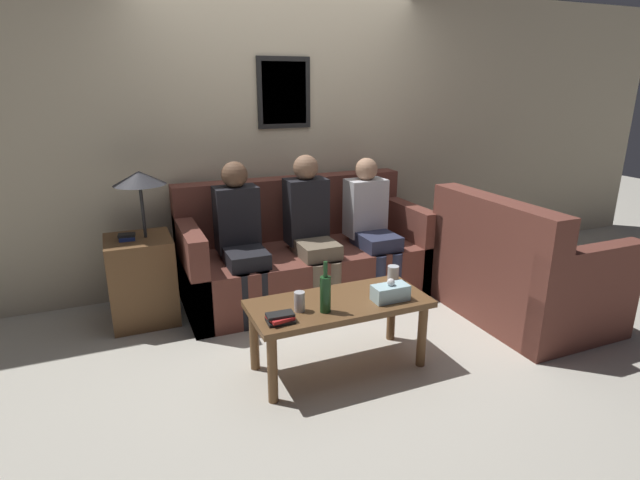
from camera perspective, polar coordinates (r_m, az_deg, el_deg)
ground_plane at (r=4.02m, az=1.00°, el=-8.82°), size 16.00×16.00×0.00m
wall_back at (r=4.58m, az=-4.20°, el=11.45°), size 9.00×0.08×2.60m
couch_main at (r=4.36m, az=-1.91°, el=-1.93°), size 2.08×0.91×0.98m
couch_side at (r=4.22m, az=21.77°, el=-3.90°), size 0.91×1.25×0.98m
coffee_table at (r=3.20m, az=2.17°, el=-8.11°), size 1.14×0.51×0.47m
side_table_with_lamp at (r=4.07m, az=-19.69°, el=-3.40°), size 0.49×0.48×1.17m
wine_bottle at (r=2.98m, az=0.62°, el=-6.08°), size 0.07×0.07×0.32m
drinking_glass at (r=3.50m, az=8.35°, el=-3.79°), size 0.08×0.08×0.11m
book_stack at (r=2.91m, az=-4.57°, el=-8.87°), size 0.16×0.14×0.05m
soda_can at (r=3.02m, az=-2.36°, el=-7.04°), size 0.07×0.07×0.12m
tissue_box at (r=3.19m, az=8.04°, el=-5.93°), size 0.23×0.12×0.15m
person_left at (r=3.96m, az=-9.05°, el=0.72°), size 0.34×0.59×1.21m
person_middle at (r=4.10m, az=-1.06°, el=1.71°), size 0.34×0.58×1.23m
person_right at (r=4.33m, az=5.85°, el=2.08°), size 0.34×0.58×1.17m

